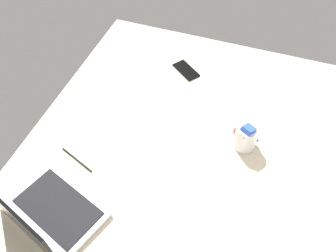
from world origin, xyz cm
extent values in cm
cube|color=beige|center=(0.00, 0.00, 9.00)|extent=(180.00, 140.00, 18.00)
cube|color=#B7BABC|center=(60.93, 44.58, 19.00)|extent=(38.68, 32.48, 2.00)
cube|color=black|center=(60.44, 43.16, 20.20)|extent=(32.95, 25.50, 0.40)
cube|color=black|center=(64.51, 54.98, 30.50)|extent=(31.53, 11.67, 21.00)
cylinder|color=silver|center=(4.32, -6.66, 23.50)|extent=(9.00, 9.00, 11.00)
cube|color=blue|center=(2.32, -7.65, 21.51)|extent=(6.73, 7.00, 6.05)
cube|color=red|center=(5.74, -7.40, 24.12)|extent=(7.97, 8.75, 6.33)
cube|color=blue|center=(4.56, -5.68, 26.73)|extent=(7.63, 7.37, 5.61)
cube|color=blue|center=(4.14, -5.51, 29.34)|extent=(6.05, 6.29, 3.52)
cube|color=black|center=(39.88, -41.59, 18.40)|extent=(15.29, 13.82, 0.80)
cube|color=black|center=(64.73, 22.46, 18.30)|extent=(16.14, 6.49, 0.60)
camera|label=1|loc=(6.00, 81.49, 131.81)|focal=36.91mm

